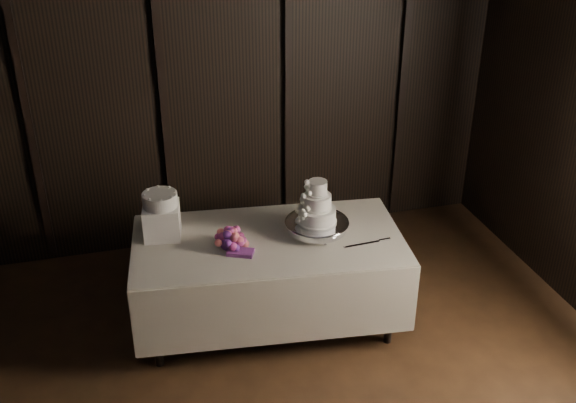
{
  "coord_description": "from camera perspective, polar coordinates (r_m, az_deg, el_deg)",
  "views": [
    {
      "loc": [
        -0.4,
        -2.08,
        3.3
      ],
      "look_at": [
        0.72,
        2.08,
        1.05
      ],
      "focal_mm": 42.0,
      "sensor_mm": 36.0,
      "label": 1
    }
  ],
  "objects": [
    {
      "name": "bouquet",
      "position": [
        4.86,
        -4.93,
        -3.17
      ],
      "size": [
        0.44,
        0.49,
        0.19
      ],
      "primitive_type": null,
      "rotation": [
        0.0,
        0.0,
        -0.44
      ],
      "color": "#D1516A",
      "rests_on": "display_table"
    },
    {
      "name": "wedding_cake",
      "position": [
        4.93,
        2.27,
        -0.48
      ],
      "size": [
        0.32,
        0.28,
        0.33
      ],
      "rotation": [
        0.0,
        0.0,
        0.19
      ],
      "color": "white",
      "rests_on": "cake_stand"
    },
    {
      "name": "room",
      "position": [
        2.78,
        -3.25,
        -12.85
      ],
      "size": [
        6.08,
        7.08,
        3.08
      ],
      "color": "black",
      "rests_on": "ground"
    },
    {
      "name": "cake_stand",
      "position": [
        5.04,
        2.45,
        -2.16
      ],
      "size": [
        0.57,
        0.57,
        0.09
      ],
      "primitive_type": "cylinder",
      "rotation": [
        0.0,
        0.0,
        0.2
      ],
      "color": "silver",
      "rests_on": "display_table"
    },
    {
      "name": "box_pedestal",
      "position": [
        5.04,
        -10.61,
        -1.62
      ],
      "size": [
        0.3,
        0.3,
        0.25
      ],
      "primitive_type": "cube",
      "rotation": [
        0.0,
        0.0,
        -0.15
      ],
      "color": "white",
      "rests_on": "display_table"
    },
    {
      "name": "display_table",
      "position": [
        5.16,
        -1.62,
        -6.45
      ],
      "size": [
        2.09,
        1.26,
        0.76
      ],
      "rotation": [
        0.0,
        0.0,
        -0.11
      ],
      "color": "beige",
      "rests_on": "ground"
    },
    {
      "name": "small_cake",
      "position": [
        4.95,
        -10.79,
        0.15
      ],
      "size": [
        0.28,
        0.28,
        0.1
      ],
      "primitive_type": "cylinder",
      "rotation": [
        0.0,
        0.0,
        0.11
      ],
      "color": "white",
      "rests_on": "box_pedestal"
    },
    {
      "name": "cake_knife",
      "position": [
        4.92,
        6.23,
        -3.63
      ],
      "size": [
        0.37,
        0.05,
        0.01
      ],
      "primitive_type": "cube",
      "rotation": [
        0.0,
        0.0,
        0.06
      ],
      "color": "silver",
      "rests_on": "display_table"
    }
  ]
}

